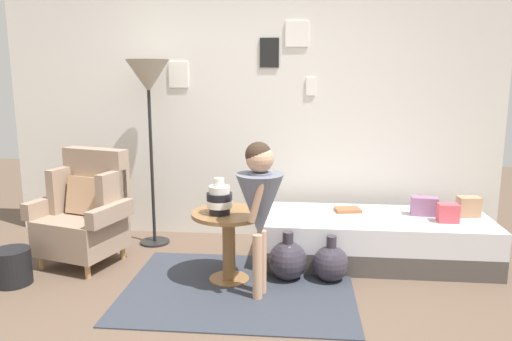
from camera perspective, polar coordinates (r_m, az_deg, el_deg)
The scene contains 16 objects.
ground_plane at distance 3.32m, azimuth -4.32°, elevation -17.78°, with size 12.00×12.00×0.00m, color brown.
gallery_wall at distance 4.85m, azimuth -0.66°, elevation 7.56°, with size 4.80×0.12×2.60m.
rug at distance 3.84m, azimuth -1.93°, elevation -13.47°, with size 1.72×1.35×0.01m, color #333842.
armchair at distance 4.47m, azimuth -19.09°, elevation -4.61°, with size 0.86×0.74×0.97m.
daybed at distance 4.43m, azimuth 13.79°, elevation -7.67°, with size 1.91×0.82×0.40m.
pillow_head at distance 4.60m, azimuth 23.39°, elevation -3.87°, with size 0.18×0.12×0.17m, color tan.
pillow_mid at distance 4.37m, azimuth 21.36°, elevation -4.61°, with size 0.16×0.12×0.15m, color #D64C56.
pillow_back at distance 4.50m, azimuth 18.90°, elevation -3.92°, with size 0.22×0.12×0.16m, color gray.
side_table at distance 3.85m, azimuth -3.18°, elevation -7.10°, with size 0.57×0.57×0.56m.
vase_striped at distance 3.72m, azimuth -4.25°, elevation -3.34°, with size 0.19×0.19×0.28m.
floor_lamp at distance 4.63m, azimuth -12.36°, elevation 9.73°, with size 0.39×0.39×1.73m.
person_child at distance 3.48m, azimuth 0.43°, elevation -3.37°, with size 0.34×0.34×1.14m.
book_on_daybed at distance 4.47m, azimuth 10.57°, elevation -4.49°, with size 0.22×0.16×0.03m, color #A35E38.
demijohn_near at distance 3.95m, azimuth 3.69°, elevation -10.33°, with size 0.31×0.31×0.39m.
demijohn_far at distance 3.97m, azimuth 8.65°, elevation -10.56°, with size 0.28×0.28×0.37m.
magazine_basket at distance 4.30m, azimuth -26.37°, elevation -9.96°, with size 0.28×0.28×0.28m, color black.
Camera 1 is at (0.51, -2.86, 1.60)m, focal length 34.54 mm.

